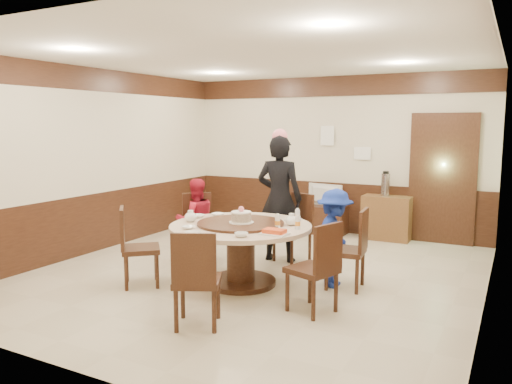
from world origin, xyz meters
The scene contains 31 objects.
room centered at (0.01, 0.01, 1.08)m, with size 6.00×6.04×2.84m.
banquet_table centered at (0.04, -0.47, 0.53)m, with size 1.73×1.73×0.78m.
chair_0 centered at (1.24, 0.00, 0.30)m, with size 0.49×0.48×0.97m.
chair_1 centered at (0.19, 0.78, 0.30)m, with size 0.57×0.58×0.97m.
chair_2 centered at (-1.00, 0.15, 0.30)m, with size 0.62×0.62×0.97m.
chair_3 centered at (-1.03, -1.08, 0.30)m, with size 0.62×0.62×0.97m.
chair_4 centered at (0.31, -1.79, 0.30)m, with size 0.59×0.59×0.97m.
chair_5 centered at (1.17, -0.92, 0.30)m, with size 0.57×0.56×0.97m.
person_standing centered at (-0.01, 0.74, 0.90)m, with size 0.66×0.43×1.81m, color black.
person_red centered at (-1.06, 0.17, 0.60)m, with size 0.58×0.45×1.19m, color #B1172B.
person_blue centered at (1.08, -0.01, 0.60)m, with size 0.77×0.44×1.19m, color navy.
birthday_cake centered at (0.07, -0.50, 0.85)m, with size 0.30×0.30×0.20m.
teapot_left centered at (-0.59, -0.62, 0.81)m, with size 0.17×0.15×0.13m, color white.
teapot_right centered at (0.61, -0.23, 0.81)m, with size 0.17×0.15×0.13m, color white.
bowl_0 centered at (-0.49, -0.14, 0.77)m, with size 0.17×0.17×0.04m, color white.
bowl_1 centered at (0.38, -1.05, 0.77)m, with size 0.15×0.15×0.05m, color white.
bowl_2 centered at (-0.36, -0.98, 0.77)m, with size 0.15×0.15×0.04m, color white.
bowl_3 centered at (0.66, -0.64, 0.77)m, with size 0.13×0.13×0.04m, color white.
bowl_4 centered at (-0.67, -0.34, 0.77)m, with size 0.16×0.16×0.04m, color white.
saucer_near centered at (-0.21, -1.12, 0.76)m, with size 0.18×0.18×0.01m, color white.
saucer_far centered at (0.49, 0.03, 0.76)m, with size 0.18×0.18×0.01m, color white.
shrimp_platter centered at (0.65, -0.79, 0.78)m, with size 0.30×0.20×0.06m.
bottle_0 centered at (0.55, -0.49, 0.83)m, with size 0.06×0.06×0.16m, color silver.
bottle_1 centered at (0.77, -0.41, 0.83)m, with size 0.06×0.06×0.16m, color silver.
bottle_2 centered at (0.60, -0.03, 0.83)m, with size 0.06×0.06×0.16m, color silver.
tv_stand centered at (-0.08, 2.75, 0.25)m, with size 0.85×0.45×0.50m, color #361C10.
television centered at (-0.08, 2.75, 0.69)m, with size 0.67×0.09×0.39m, color gray.
side_cabinet centered at (1.06, 2.78, 0.38)m, with size 0.80×0.40×0.75m, color brown.
thermos centered at (1.02, 2.78, 0.94)m, with size 0.15×0.15×0.38m, color silver.
notice_left centered at (-0.10, 2.96, 1.75)m, with size 0.25×0.00×0.35m, color white.
notice_right centered at (0.55, 2.96, 1.45)m, with size 0.30×0.00×0.22m, color white.
Camera 1 is at (2.98, -5.64, 1.96)m, focal length 35.00 mm.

